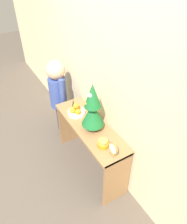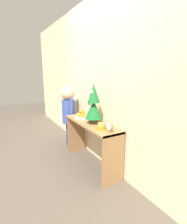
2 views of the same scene
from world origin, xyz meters
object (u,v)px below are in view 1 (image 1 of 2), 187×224
at_px(fruit_bowl, 76,111).
at_px(child_figure, 58,89).
at_px(singing_bowl, 103,144).
at_px(figurine, 73,103).
at_px(mini_tree, 93,109).
at_px(desk_clock, 113,149).

height_order(fruit_bowl, child_figure, child_figure).
distance_m(fruit_bowl, child_figure, 0.54).
relative_size(singing_bowl, figurine, 1.12).
distance_m(mini_tree, desk_clock, 0.47).
height_order(figurine, child_figure, child_figure).
relative_size(mini_tree, desk_clock, 3.87).
bearing_deg(mini_tree, singing_bowl, -9.20).
height_order(mini_tree, fruit_bowl, mini_tree).
xyz_separation_m(singing_bowl, child_figure, (-1.15, 0.01, 0.02)).
relative_size(mini_tree, fruit_bowl, 2.70).
bearing_deg(singing_bowl, desk_clock, 10.68).
bearing_deg(desk_clock, singing_bowl, -169.32).
bearing_deg(figurine, fruit_bowl, -14.27).
xyz_separation_m(fruit_bowl, singing_bowl, (0.61, -0.01, -0.01)).
distance_m(mini_tree, child_figure, 0.90).
distance_m(figurine, child_figure, 0.39).
bearing_deg(mini_tree, child_figure, -177.57).
height_order(fruit_bowl, singing_bowl, fruit_bowl).
bearing_deg(child_figure, singing_bowl, -0.45).
bearing_deg(mini_tree, fruit_bowl, -174.14).
xyz_separation_m(fruit_bowl, child_figure, (-0.54, -0.00, 0.01)).
relative_size(desk_clock, figurine, 1.43).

